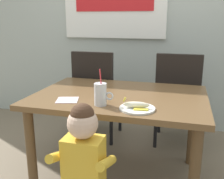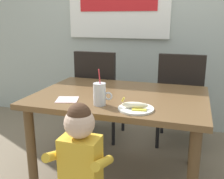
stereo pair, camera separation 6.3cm
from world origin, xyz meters
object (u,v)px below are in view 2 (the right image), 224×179
at_px(snack_plate, 136,109).
at_px(peeled_banana, 135,105).
at_px(dining_chair_right, 180,95).
at_px(milk_cup, 100,95).
at_px(toddler_standing, 80,156).
at_px(dining_chair_left, 99,91).
at_px(paper_napkin, 67,100).
at_px(dining_table, 120,107).

distance_m(snack_plate, peeled_banana, 0.03).
relative_size(dining_chair_right, milk_cup, 3.83).
relative_size(toddler_standing, snack_plate, 3.64).
bearing_deg(dining_chair_left, milk_cup, 110.76).
bearing_deg(dining_chair_left, paper_napkin, 95.61).
height_order(dining_chair_right, peeled_banana, dining_chair_right).
distance_m(dining_chair_right, paper_napkin, 1.22).
xyz_separation_m(dining_chair_left, dining_chair_right, (0.82, 0.07, 0.00)).
height_order(snack_plate, peeled_banana, peeled_banana).
bearing_deg(milk_cup, dining_chair_right, 64.29).
bearing_deg(dining_chair_right, milk_cup, 64.29).
relative_size(dining_chair_left, paper_napkin, 6.40).
relative_size(dining_table, snack_plate, 5.63).
relative_size(dining_chair_left, peeled_banana, 5.50).
distance_m(dining_chair_left, toddler_standing, 1.34).
bearing_deg(toddler_standing, dining_chair_left, 105.84).
bearing_deg(snack_plate, dining_chair_left, 122.59).
distance_m(toddler_standing, peeled_banana, 0.46).
relative_size(milk_cup, paper_napkin, 1.67).
bearing_deg(dining_chair_right, peeled_banana, 77.42).
height_order(dining_table, snack_plate, snack_plate).
xyz_separation_m(peeled_banana, paper_napkin, (-0.51, 0.07, -0.03)).
distance_m(toddler_standing, paper_napkin, 0.53).
relative_size(dining_chair_right, paper_napkin, 6.40).
bearing_deg(dining_table, paper_napkin, -142.55).
height_order(dining_table, paper_napkin, paper_napkin).
distance_m(milk_cup, peeled_banana, 0.25).
bearing_deg(milk_cup, dining_chair_left, 110.76).
relative_size(dining_chair_left, snack_plate, 4.17).
xyz_separation_m(toddler_standing, peeled_banana, (0.23, 0.34, 0.22)).
xyz_separation_m(dining_table, dining_chair_right, (0.41, 0.70, -0.07)).
height_order(dining_table, dining_chair_left, dining_chair_left).
height_order(dining_chair_right, milk_cup, same).
height_order(dining_table, toddler_standing, toddler_standing).
relative_size(dining_table, toddler_standing, 1.55).
height_order(toddler_standing, snack_plate, toddler_standing).
relative_size(milk_cup, snack_plate, 1.09).
bearing_deg(peeled_banana, dining_chair_right, 77.42).
distance_m(dining_table, dining_chair_left, 0.76).
distance_m(dining_table, paper_napkin, 0.42).
bearing_deg(snack_plate, dining_chair_right, 77.45).
bearing_deg(peeled_banana, toddler_standing, -124.35).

